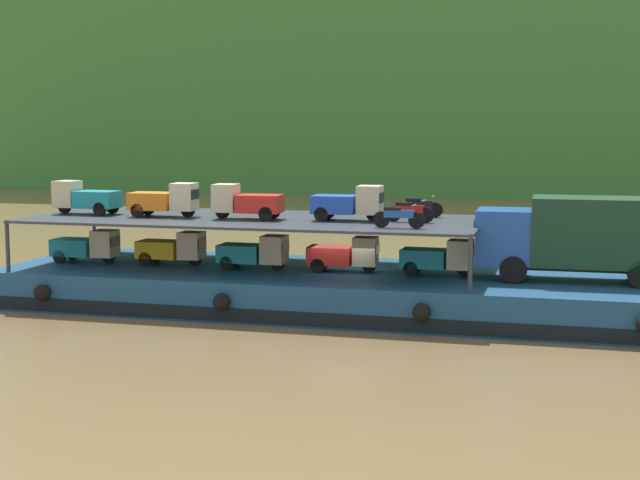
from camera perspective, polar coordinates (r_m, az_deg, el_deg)
ground_plane at (r=38.05m, az=1.57°, el=-4.09°), size 400.00×400.00×0.00m
cargo_barge at (r=37.89m, az=1.57°, el=-2.98°), size 27.37×8.44×1.50m
covered_lorry at (r=36.40m, az=14.97°, el=0.26°), size 7.89×2.43×3.10m
cargo_rack at (r=38.61m, az=-3.90°, el=1.21°), size 18.17×7.12×2.00m
mini_truck_lower_stern at (r=41.16m, az=-13.65°, el=-0.35°), size 2.75×1.22×1.38m
mini_truck_lower_aft at (r=39.84m, az=-8.73°, el=-0.47°), size 2.75×1.22×1.38m
mini_truck_lower_mid at (r=38.24m, az=-3.91°, el=-0.72°), size 2.75×1.23×1.38m
mini_truck_lower_fore at (r=37.61m, az=1.45°, el=-0.84°), size 2.79×1.29×1.38m
mini_truck_lower_bow at (r=37.01m, az=7.03°, el=-1.02°), size 2.77×1.25×1.38m
mini_truck_upper_stern at (r=41.22m, az=-13.73°, el=2.45°), size 2.77×1.25×1.38m
mini_truck_upper_mid at (r=39.44m, az=-9.17°, el=2.36°), size 2.78×1.27×1.38m
mini_truck_upper_fore at (r=38.07m, az=-4.40°, el=2.27°), size 2.77×1.25×1.38m
mini_truck_upper_bow at (r=37.40m, az=1.71°, el=2.20°), size 2.75×1.21×1.38m
motorcycle_upper_port at (r=34.91m, az=4.66°, el=1.41°), size 1.90×0.55×0.87m
motorcycle_upper_centre at (r=37.00m, az=5.31°, el=1.72°), size 1.90×0.55×0.87m
motorcycle_upper_stbd at (r=39.09m, az=5.87°, el=2.00°), size 1.90×0.55×0.87m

